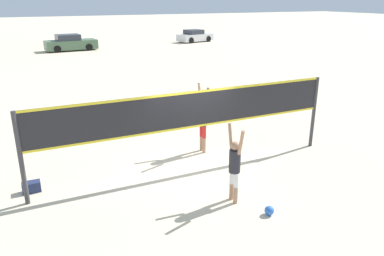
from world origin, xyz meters
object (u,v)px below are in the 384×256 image
volleyball (269,211)px  parked_car_far (70,43)px  gear_bag (31,187)px  parked_car_near (195,36)px  player_blocker (203,117)px  player_spiker (235,163)px  volleyball_net (192,115)px

volleyball → parked_car_far: bearing=89.9°
gear_bag → parked_car_near: parked_car_near is taller
player_blocker → gear_bag: player_blocker is taller
player_spiker → parked_car_far: 30.43m
volleyball_net → gear_bag: bearing=172.3°
volleyball → gear_bag: size_ratio=0.49×
player_spiker → volleyball: size_ratio=8.80×
player_blocker → parked_car_near: bearing=154.9°
player_spiker → gear_bag: player_spiker is taller
volleyball_net → gear_bag: 4.61m
parked_car_far → player_blocker: bearing=-93.7°
volleyball → gear_bag: gear_bag is taller
volleyball_net → parked_car_near: (14.44, 30.00, -1.06)m
gear_bag → parked_car_far: bearing=79.8°
volleyball_net → player_spiker: bearing=-85.2°
player_spiker → player_blocker: (0.73, 3.14, 0.16)m
volleyball → parked_car_near: size_ratio=0.05×
volleyball → parked_car_far: 31.33m
player_spiker → parked_car_near: (14.27, 32.04, -0.40)m
player_spiker → parked_car_near: player_spiker is taller
parked_car_near → parked_car_far: parked_car_far is taller
parked_car_far → volleyball_net: bearing=-95.6°
volleyball_net → volleyball: (0.60, -2.93, -1.57)m
volleyball_net → parked_car_far: bearing=88.6°
player_blocker → gear_bag: 5.34m
volleyball → gear_bag: bearing=144.4°
parked_car_far → player_spiker: bearing=-95.2°
volleyball_net → player_spiker: volleyball_net is taller
volleyball_net → player_blocker: (0.90, 1.10, -0.51)m
parked_car_near → parked_car_far: 13.87m
volleyball_net → parked_car_far: 28.42m
player_spiker → volleyball: bearing=-154.5°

